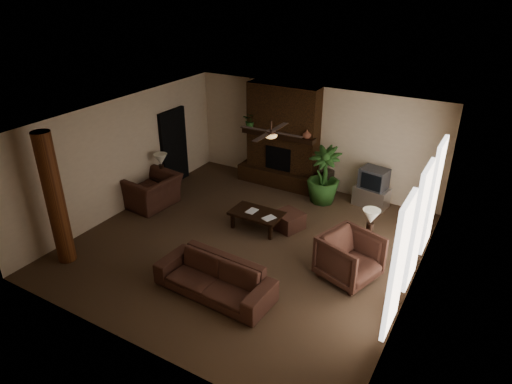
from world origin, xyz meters
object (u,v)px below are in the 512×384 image
Objects in this scene: armchair_left at (152,186)px; lamp_right at (371,219)px; tv_stand at (371,196)px; log_column at (55,200)px; side_table_left at (164,186)px; floor_vase at (327,180)px; floor_plant at (323,187)px; armchair_right at (350,256)px; ottoman at (288,220)px; side_table_right at (367,250)px; sofa at (214,273)px; lamp_left at (161,161)px; coffee_table at (257,215)px.

armchair_left is 5.54m from lamp_right.
log_column is at bearing -122.87° from tv_stand.
side_table_left reaches higher than tv_stand.
floor_vase is 1.40× the size of side_table_left.
armchair_left is 4.38m from floor_plant.
side_table_left is at bearing -149.40° from floor_vase.
armchair_left is 1.21× the size of armchair_right.
ottoman is at bearing -93.26° from floor_vase.
tv_stand is 1.25m from floor_plant.
side_table_right is 0.85× the size of lamp_right.
side_table_right is (5.51, 0.31, -0.27)m from armchair_left.
floor_plant is (0.30, 4.48, -0.02)m from sofa.
log_column is 3.34m from lamp_left.
lamp_right is (0.00, 0.01, 0.73)m from side_table_right.
sofa is at bearing 62.74° from armchair_left.
floor_vase reaches higher than tv_stand.
sofa is 2.62m from armchair_right.
ottoman is at bearing -114.59° from tv_stand.
sofa is at bearing -131.30° from lamp_right.
lamp_left reaches higher than ottoman.
armchair_right reaches higher than sofa.
lamp_left reaches higher than tv_stand.
coffee_table is at bearing -106.77° from floor_vase.
lamp_left is (-5.51, 0.99, 0.48)m from armchair_right.
armchair_right is 0.90m from lamp_right.
sofa is at bearing -37.28° from lamp_left.
lamp_left is 1.00× the size of lamp_right.
sofa is 3.28m from lamp_right.
floor_vase is at bearing 132.28° from armchair_left.
ottoman is at bearing 2.05° from side_table_left.
lamp_left is 1.18× the size of side_table_right.
armchair_left reaches higher than side_table_right.
lamp_right is at bearing -52.88° from floor_vase.
sofa is 3.78× the size of ottoman.
side_table_left is 1.00× the size of side_table_right.
tv_stand reaches higher than coffee_table.
armchair_left is 1.63× the size of floor_vase.
sofa reaches higher than ottoman.
log_column is at bearing -125.13° from floor_plant.
floor_vase is at bearing 46.45° from armchair_right.
ottoman is 1.09× the size of side_table_left.
coffee_table is at bearing -148.02° from ottoman.
armchair_left reaches higher than floor_plant.
tv_stand is (1.47, 4.91, -0.19)m from sofa.
armchair_right is 5.62m from lamp_left.
sofa is 4.91m from floor_vase.
log_column reaches higher than lamp_left.
floor_plant is at bearing 49.33° from armchair_right.
ottoman is (3.52, 0.70, -0.35)m from armchair_left.
ottoman is at bearing 168.72° from side_table_right.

